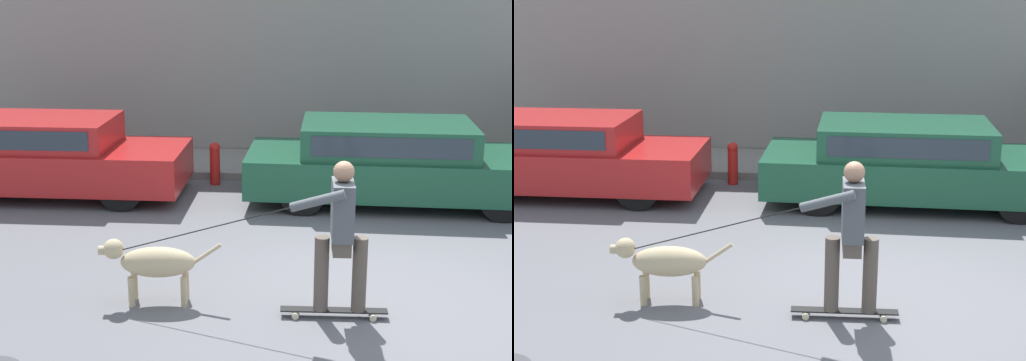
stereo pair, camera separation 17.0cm
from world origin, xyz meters
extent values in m
plane|color=slate|center=(0.00, 0.00, 0.00)|extent=(36.00, 36.00, 0.00)
cube|color=gray|center=(0.00, 6.55, 2.26)|extent=(32.00, 0.30, 4.52)
cube|color=gray|center=(0.00, 5.47, 0.06)|extent=(30.00, 1.81, 0.13)
cylinder|color=black|center=(-3.48, 4.25, 0.32)|extent=(0.65, 0.20, 0.65)
cylinder|color=black|center=(-3.49, 2.81, 0.32)|extent=(0.65, 0.20, 0.65)
cube|color=#B21E1E|center=(-4.84, 3.54, 0.50)|extent=(4.39, 1.71, 0.60)
cube|color=#B21E1E|center=(-5.02, 3.54, 1.02)|extent=(2.50, 1.53, 0.45)
cube|color=#28333D|center=(-5.02, 2.78, 1.05)|extent=(2.19, 0.02, 0.29)
cylinder|color=black|center=(2.09, 4.26, 0.34)|extent=(0.68, 0.22, 0.67)
cylinder|color=black|center=(2.03, 2.72, 0.34)|extent=(0.68, 0.22, 0.67)
cylinder|color=black|center=(-0.75, 4.36, 0.34)|extent=(0.68, 0.22, 0.67)
cylinder|color=black|center=(-0.80, 2.82, 0.34)|extent=(0.68, 0.22, 0.67)
cube|color=#194C33|center=(0.64, 3.54, 0.49)|extent=(4.64, 1.94, 0.58)
cube|color=#194C33|center=(0.46, 3.54, 1.02)|extent=(2.60, 1.69, 0.46)
cube|color=#28333D|center=(0.43, 2.74, 1.04)|extent=(2.24, 0.09, 0.30)
cylinder|color=tan|center=(-2.55, -0.38, 0.16)|extent=(0.07, 0.07, 0.33)
cylinder|color=tan|center=(-2.56, -0.20, 0.16)|extent=(0.07, 0.07, 0.33)
cylinder|color=tan|center=(-2.00, -0.35, 0.16)|extent=(0.07, 0.07, 0.33)
cylinder|color=tan|center=(-2.01, -0.17, 0.16)|extent=(0.07, 0.07, 0.33)
ellipsoid|color=tan|center=(-2.28, -0.28, 0.46)|extent=(0.81, 0.37, 0.32)
sphere|color=tan|center=(-2.74, -0.30, 0.61)|extent=(0.22, 0.22, 0.22)
cylinder|color=tan|center=(-2.83, -0.31, 0.59)|extent=(0.12, 0.10, 0.10)
cylinder|color=tan|center=(-1.76, -0.24, 0.56)|extent=(0.32, 0.06, 0.24)
cylinder|color=beige|center=(-0.83, -0.56, 0.04)|extent=(0.07, 0.03, 0.07)
cylinder|color=beige|center=(-0.83, -0.41, 0.04)|extent=(0.07, 0.03, 0.07)
cylinder|color=beige|center=(-0.05, -0.54, 0.04)|extent=(0.07, 0.03, 0.07)
cylinder|color=beige|center=(-0.05, -0.39, 0.04)|extent=(0.07, 0.03, 0.07)
cube|color=black|center=(-0.44, -0.47, 0.08)|extent=(1.09, 0.14, 0.02)
cylinder|color=brown|center=(-0.58, -0.48, 0.48)|extent=(0.15, 0.15, 0.78)
cylinder|color=brown|center=(-0.20, -0.47, 0.48)|extent=(0.15, 0.15, 0.78)
cube|color=brown|center=(-0.39, -0.47, 0.79)|extent=(0.19, 0.33, 0.16)
cube|color=#4C5156|center=(-0.39, -0.47, 1.15)|extent=(0.22, 0.42, 0.57)
sphere|color=#997056|center=(-0.39, -0.47, 1.54)|extent=(0.21, 0.21, 0.21)
cylinder|color=#4C5156|center=(-0.39, -0.22, 1.12)|extent=(0.09, 0.09, 0.54)
cylinder|color=#4C5156|center=(-0.63, -0.68, 1.30)|extent=(0.55, 0.19, 0.26)
cylinder|color=black|center=(-1.81, -0.47, 0.90)|extent=(1.86, 0.35, 0.65)
cylinder|color=red|center=(-2.28, 4.32, 0.29)|extent=(0.17, 0.17, 0.59)
sphere|color=red|center=(-2.28, 4.32, 0.63)|extent=(0.18, 0.18, 0.18)
camera|label=1|loc=(-0.74, -7.12, 3.31)|focal=50.00mm
camera|label=2|loc=(-0.57, -7.11, 3.31)|focal=50.00mm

